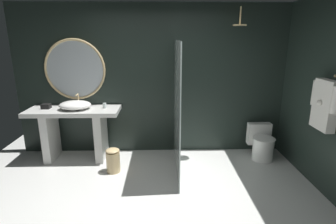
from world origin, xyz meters
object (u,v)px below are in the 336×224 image
at_px(hanging_bathrobe, 325,103).
at_px(waste_bin, 113,160).
at_px(rain_shower_head, 240,24).
at_px(vessel_sink, 75,105).
at_px(tissue_box, 46,106).
at_px(tumbler_cup, 105,106).
at_px(round_wall_mirror, 75,70).
at_px(toilet, 262,144).

height_order(hanging_bathrobe, waste_bin, hanging_bathrobe).
bearing_deg(rain_shower_head, hanging_bathrobe, -52.11).
bearing_deg(vessel_sink, tissue_box, 173.63).
xyz_separation_m(rain_shower_head, hanging_bathrobe, (0.85, -1.10, -1.00)).
bearing_deg(rain_shower_head, waste_bin, -165.52).
relative_size(tumbler_cup, tissue_box, 0.64).
relative_size(round_wall_mirror, waste_bin, 2.67).
height_order(tissue_box, round_wall_mirror, round_wall_mirror).
height_order(vessel_sink, tumbler_cup, vessel_sink).
height_order(vessel_sink, hanging_bathrobe, hanging_bathrobe).
xyz_separation_m(tissue_box, round_wall_mirror, (0.46, 0.24, 0.58)).
relative_size(tissue_box, round_wall_mirror, 0.13).
bearing_deg(vessel_sink, rain_shower_head, 0.50).
distance_m(tissue_box, round_wall_mirror, 0.78).
relative_size(hanging_bathrobe, waste_bin, 1.83).
bearing_deg(vessel_sink, toilet, -0.82).
height_order(round_wall_mirror, waste_bin, round_wall_mirror).
relative_size(round_wall_mirror, rain_shower_head, 3.66).
bearing_deg(round_wall_mirror, vessel_sink, -82.12).
bearing_deg(tumbler_cup, tissue_box, -179.83).
bearing_deg(hanging_bathrobe, toilet, 108.52).
bearing_deg(tissue_box, round_wall_mirror, 27.17).
distance_m(round_wall_mirror, rain_shower_head, 2.81).
bearing_deg(tissue_box, waste_bin, -25.06).
height_order(vessel_sink, waste_bin, vessel_sink).
relative_size(tumbler_cup, hanging_bathrobe, 0.12).
height_order(tumbler_cup, hanging_bathrobe, hanging_bathrobe).
relative_size(round_wall_mirror, hanging_bathrobe, 1.46).
bearing_deg(tumbler_cup, waste_bin, -70.42).
xyz_separation_m(tumbler_cup, hanging_bathrobe, (3.04, -1.13, 0.31)).
bearing_deg(tumbler_cup, toilet, -2.21).
bearing_deg(tissue_box, vessel_sink, -6.37).
distance_m(tumbler_cup, waste_bin, 0.94).
distance_m(vessel_sink, round_wall_mirror, 0.62).
height_order(round_wall_mirror, toilet, round_wall_mirror).
xyz_separation_m(rain_shower_head, toilet, (0.51, -0.07, -1.99)).
xyz_separation_m(vessel_sink, tissue_box, (-0.50, 0.06, -0.03)).
height_order(rain_shower_head, waste_bin, rain_shower_head).
xyz_separation_m(vessel_sink, hanging_bathrobe, (3.51, -1.07, 0.28)).
height_order(tissue_box, hanging_bathrobe, hanging_bathrobe).
height_order(toilet, waste_bin, toilet).
xyz_separation_m(tissue_box, waste_bin, (1.17, -0.55, -0.74)).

